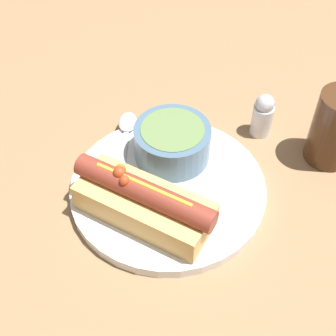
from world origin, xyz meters
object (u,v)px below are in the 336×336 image
at_px(salt_shaker, 264,116).
at_px(spoon, 126,134).
at_px(soup_bowl, 172,141).
at_px(drinking_glass, 336,128).
at_px(hot_dog, 144,202).

bearing_deg(salt_shaker, spoon, -124.28).
relative_size(soup_bowl, spoon, 0.75).
relative_size(spoon, drinking_glass, 1.27).
bearing_deg(hot_dog, spoon, 131.77).
height_order(drinking_glass, salt_shaker, drinking_glass).
bearing_deg(soup_bowl, spoon, -160.77).
xyz_separation_m(hot_dog, soup_bowl, (-0.06, 0.09, 0.00)).
bearing_deg(salt_shaker, drinking_glass, 21.61).
distance_m(soup_bowl, drinking_glass, 0.22).
bearing_deg(salt_shaker, soup_bowl, -106.09).
distance_m(spoon, drinking_glass, 0.29).
xyz_separation_m(hot_dog, salt_shaker, (-0.02, 0.23, -0.01)).
xyz_separation_m(drinking_glass, salt_shaker, (-0.09, -0.04, -0.02)).
height_order(soup_bowl, drinking_glass, drinking_glass).
distance_m(drinking_glass, salt_shaker, 0.10).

